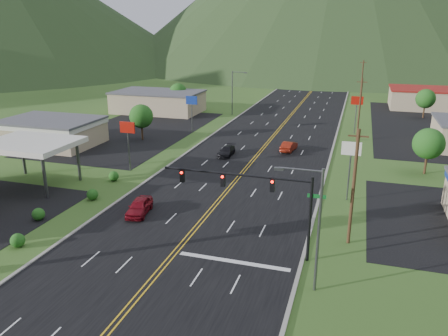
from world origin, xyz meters
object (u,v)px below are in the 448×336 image
(streetlight_east, at_px, (314,222))
(car_dark_mid, at_px, (227,151))
(streetlight_west, at_px, (234,90))
(car_red_near, at_px, (139,207))
(gas_canopy, at_px, (30,145))
(traffic_signal, at_px, (259,192))
(car_red_far, at_px, (289,146))

(streetlight_east, relative_size, car_dark_mid, 2.03)
(streetlight_west, distance_m, car_dark_mid, 31.03)
(car_red_near, bearing_deg, streetlight_west, 86.06)
(streetlight_west, height_order, gas_canopy, streetlight_west)
(traffic_signal, distance_m, car_dark_mid, 28.71)
(car_dark_mid, height_order, car_red_far, car_red_far)
(streetlight_east, relative_size, streetlight_west, 1.00)
(streetlight_west, xyz_separation_m, gas_canopy, (-10.32, -48.00, -0.31))
(streetlight_west, relative_size, gas_canopy, 0.90)
(traffic_signal, xyz_separation_m, streetlight_east, (4.70, -4.00, -0.15))
(streetlight_west, bearing_deg, car_red_far, -57.62)
(car_dark_mid, bearing_deg, traffic_signal, -68.61)
(streetlight_east, bearing_deg, gas_canopy, 160.12)
(gas_canopy, bearing_deg, streetlight_east, -19.88)
(traffic_signal, xyz_separation_m, car_red_near, (-12.91, 4.11, -4.56))
(traffic_signal, distance_m, car_red_far, 31.76)
(streetlight_east, xyz_separation_m, car_dark_mid, (-15.36, 30.24, -4.54))
(traffic_signal, height_order, streetlight_east, streetlight_east)
(traffic_signal, height_order, streetlight_west, streetlight_west)
(traffic_signal, relative_size, streetlight_west, 1.46)
(streetlight_west, bearing_deg, car_dark_mid, -75.85)
(traffic_signal, bearing_deg, car_red_far, 94.59)
(streetlight_east, distance_m, gas_canopy, 35.28)
(streetlight_west, distance_m, car_red_far, 29.56)
(car_red_near, distance_m, car_dark_mid, 22.25)
(traffic_signal, bearing_deg, car_dark_mid, 112.11)
(car_red_near, height_order, car_red_far, car_red_near)
(car_red_near, bearing_deg, car_dark_mid, 74.49)
(streetlight_west, bearing_deg, car_red_near, -84.22)
(car_red_far, bearing_deg, car_dark_mid, 39.14)
(traffic_signal, relative_size, streetlight_east, 1.46)
(streetlight_west, bearing_deg, streetlight_east, -69.14)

